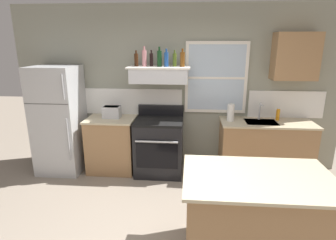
# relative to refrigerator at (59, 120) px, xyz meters

# --- Properties ---
(back_wall) EXTENTS (5.40, 0.11, 2.70)m
(back_wall) POSITION_rel_refrigerator_xyz_m (1.93, 0.39, 0.48)
(back_wall) COLOR gray
(back_wall) RESTS_ON ground_plane
(refrigerator) EXTENTS (0.70, 0.72, 1.75)m
(refrigerator) POSITION_rel_refrigerator_xyz_m (0.00, 0.00, 0.00)
(refrigerator) COLOR #B7BABC
(refrigerator) RESTS_ON ground_plane
(counter_left_of_stove) EXTENTS (0.79, 0.63, 0.91)m
(counter_left_of_stove) POSITION_rel_refrigerator_xyz_m (0.85, 0.06, -0.42)
(counter_left_of_stove) COLOR #9E754C
(counter_left_of_stove) RESTS_ON ground_plane
(toaster) EXTENTS (0.30, 0.20, 0.19)m
(toaster) POSITION_rel_refrigerator_xyz_m (0.86, 0.09, 0.13)
(toaster) COLOR silver
(toaster) RESTS_ON counter_left_of_stove
(stove_range) EXTENTS (0.76, 0.69, 1.09)m
(stove_range) POSITION_rel_refrigerator_xyz_m (1.65, 0.02, -0.41)
(stove_range) COLOR black
(stove_range) RESTS_ON ground_plane
(range_hood_shelf) EXTENTS (0.96, 0.52, 0.24)m
(range_hood_shelf) POSITION_rel_refrigerator_xyz_m (1.65, 0.12, 0.75)
(range_hood_shelf) COLOR silver
(bottle_brown_stout) EXTENTS (0.06, 0.06, 0.24)m
(bottle_brown_stout) POSITION_rel_refrigerator_xyz_m (1.29, 0.13, 0.97)
(bottle_brown_stout) COLOR #381E0F
(bottle_brown_stout) RESTS_ON range_hood_shelf
(bottle_rose_pink) EXTENTS (0.07, 0.07, 0.30)m
(bottle_rose_pink) POSITION_rel_refrigerator_xyz_m (1.42, 0.10, 1.00)
(bottle_rose_pink) COLOR #C67F84
(bottle_rose_pink) RESTS_ON range_hood_shelf
(bottle_balsamic_dark) EXTENTS (0.06, 0.06, 0.25)m
(bottle_balsamic_dark) POSITION_rel_refrigerator_xyz_m (1.53, 0.13, 0.97)
(bottle_balsamic_dark) COLOR black
(bottle_balsamic_dark) RESTS_ON range_hood_shelf
(bottle_dark_green_wine) EXTENTS (0.07, 0.07, 0.30)m
(bottle_dark_green_wine) POSITION_rel_refrigerator_xyz_m (1.66, 0.09, 0.99)
(bottle_dark_green_wine) COLOR #143819
(bottle_dark_green_wine) RESTS_ON range_hood_shelf
(bottle_blue_liqueur) EXTENTS (0.07, 0.07, 0.27)m
(bottle_blue_liqueur) POSITION_rel_refrigerator_xyz_m (1.76, 0.07, 0.98)
(bottle_blue_liqueur) COLOR #1E478C
(bottle_blue_liqueur) RESTS_ON range_hood_shelf
(bottle_olive_oil_square) EXTENTS (0.06, 0.06, 0.25)m
(bottle_olive_oil_square) POSITION_rel_refrigerator_xyz_m (1.89, 0.14, 0.97)
(bottle_olive_oil_square) COLOR #4C601E
(bottle_olive_oil_square) RESTS_ON range_hood_shelf
(bottle_amber_wine) EXTENTS (0.07, 0.07, 0.27)m
(bottle_amber_wine) POSITION_rel_refrigerator_xyz_m (2.01, 0.08, 0.98)
(bottle_amber_wine) COLOR brown
(bottle_amber_wine) RESTS_ON range_hood_shelf
(counter_right_with_sink) EXTENTS (1.43, 0.63, 0.91)m
(counter_right_with_sink) POSITION_rel_refrigerator_xyz_m (3.35, 0.06, -0.42)
(counter_right_with_sink) COLOR #9E754C
(counter_right_with_sink) RESTS_ON ground_plane
(sink_faucet) EXTENTS (0.03, 0.17, 0.28)m
(sink_faucet) POSITION_rel_refrigerator_xyz_m (3.25, 0.16, 0.21)
(sink_faucet) COLOR silver
(sink_faucet) RESTS_ON counter_right_with_sink
(paper_towel_roll) EXTENTS (0.11, 0.11, 0.27)m
(paper_towel_roll) POSITION_rel_refrigerator_xyz_m (2.78, 0.06, 0.17)
(paper_towel_roll) COLOR white
(paper_towel_roll) RESTS_ON counter_right_with_sink
(dish_soap_bottle) EXTENTS (0.06, 0.06, 0.18)m
(dish_soap_bottle) POSITION_rel_refrigerator_xyz_m (3.53, 0.16, 0.12)
(dish_soap_bottle) COLOR orange
(dish_soap_bottle) RESTS_ON counter_right_with_sink
(kitchen_island) EXTENTS (1.40, 0.90, 0.91)m
(kitchen_island) POSITION_rel_refrigerator_xyz_m (2.79, -1.80, -0.42)
(kitchen_island) COLOR #9E754C
(kitchen_island) RESTS_ON ground_plane
(upper_cabinet_right) EXTENTS (0.64, 0.32, 0.70)m
(upper_cabinet_right) POSITION_rel_refrigerator_xyz_m (3.70, 0.20, 1.02)
(upper_cabinet_right) COLOR #9E754C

